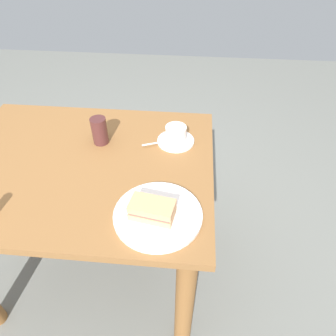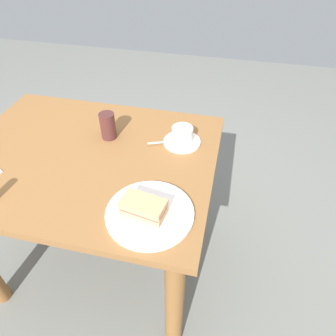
{
  "view_description": "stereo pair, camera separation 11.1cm",
  "coord_description": "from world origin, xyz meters",
  "px_view_note": "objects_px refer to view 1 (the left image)",
  "views": [
    {
      "loc": [
        -0.42,
        0.86,
        1.51
      ],
      "look_at": [
        -0.35,
        0.04,
        0.78
      ],
      "focal_mm": 32.7,
      "sensor_mm": 36.0,
      "label": 1
    },
    {
      "loc": [
        -0.53,
        0.85,
        1.51
      ],
      "look_at": [
        -0.35,
        0.04,
        0.78
      ],
      "focal_mm": 32.7,
      "sensor_mm": 36.0,
      "label": 2
    }
  ],
  "objects_px": {
    "sandwich_plate": "(158,215)",
    "spoon": "(158,143)",
    "coffee_saucer": "(176,141)",
    "coffee_cup": "(176,133)",
    "sandwich_front": "(152,210)",
    "drinking_glass": "(100,131)",
    "dining_table": "(87,191)"
  },
  "relations": [
    {
      "from": "sandwich_plate",
      "to": "spoon",
      "type": "xyz_separation_m",
      "value": [
        0.05,
        -0.37,
        0.01
      ]
    },
    {
      "from": "coffee_saucer",
      "to": "coffee_cup",
      "type": "distance_m",
      "value": 0.04
    },
    {
      "from": "sandwich_front",
      "to": "coffee_saucer",
      "type": "distance_m",
      "value": 0.42
    },
    {
      "from": "sandwich_plate",
      "to": "coffee_cup",
      "type": "bearing_deg",
      "value": -93.85
    },
    {
      "from": "coffee_saucer",
      "to": "coffee_cup",
      "type": "height_order",
      "value": "coffee_cup"
    },
    {
      "from": "sandwich_front",
      "to": "coffee_cup",
      "type": "xyz_separation_m",
      "value": [
        -0.04,
        -0.42,
        0.0
      ]
    },
    {
      "from": "coffee_cup",
      "to": "spoon",
      "type": "height_order",
      "value": "coffee_cup"
    },
    {
      "from": "spoon",
      "to": "drinking_glass",
      "type": "height_order",
      "value": "drinking_glass"
    },
    {
      "from": "dining_table",
      "to": "coffee_cup",
      "type": "height_order",
      "value": "coffee_cup"
    },
    {
      "from": "sandwich_plate",
      "to": "dining_table",
      "type": "bearing_deg",
      "value": -35.35
    },
    {
      "from": "dining_table",
      "to": "sandwich_front",
      "type": "xyz_separation_m",
      "value": [
        -0.32,
        0.25,
        0.2
      ]
    },
    {
      "from": "sandwich_front",
      "to": "drinking_glass",
      "type": "height_order",
      "value": "drinking_glass"
    },
    {
      "from": "coffee_saucer",
      "to": "drinking_glass",
      "type": "relative_size",
      "value": 1.35
    },
    {
      "from": "sandwich_plate",
      "to": "drinking_glass",
      "type": "distance_m",
      "value": 0.47
    },
    {
      "from": "coffee_cup",
      "to": "dining_table",
      "type": "bearing_deg",
      "value": 24.96
    },
    {
      "from": "sandwich_front",
      "to": "sandwich_plate",
      "type": "bearing_deg",
      "value": -146.03
    },
    {
      "from": "drinking_glass",
      "to": "dining_table",
      "type": "bearing_deg",
      "value": 69.44
    },
    {
      "from": "dining_table",
      "to": "sandwich_plate",
      "type": "height_order",
      "value": "sandwich_plate"
    },
    {
      "from": "sandwich_plate",
      "to": "drinking_glass",
      "type": "relative_size",
      "value": 2.51
    },
    {
      "from": "sandwich_plate",
      "to": "drinking_glass",
      "type": "bearing_deg",
      "value": -52.87
    },
    {
      "from": "sandwich_plate",
      "to": "sandwich_front",
      "type": "height_order",
      "value": "sandwich_front"
    },
    {
      "from": "dining_table",
      "to": "coffee_cup",
      "type": "relative_size",
      "value": 8.93
    },
    {
      "from": "coffee_saucer",
      "to": "spoon",
      "type": "xyz_separation_m",
      "value": [
        0.07,
        0.03,
        0.01
      ]
    },
    {
      "from": "dining_table",
      "to": "drinking_glass",
      "type": "height_order",
      "value": "drinking_glass"
    },
    {
      "from": "coffee_saucer",
      "to": "spoon",
      "type": "relative_size",
      "value": 1.61
    },
    {
      "from": "dining_table",
      "to": "sandwich_plate",
      "type": "xyz_separation_m",
      "value": [
        -0.33,
        0.24,
        0.16
      ]
    },
    {
      "from": "dining_table",
      "to": "drinking_glass",
      "type": "distance_m",
      "value": 0.26
    },
    {
      "from": "coffee_saucer",
      "to": "coffee_cup",
      "type": "xyz_separation_m",
      "value": [
        0.0,
        -0.0,
        0.04
      ]
    },
    {
      "from": "sandwich_front",
      "to": "drinking_glass",
      "type": "bearing_deg",
      "value": -55.25
    },
    {
      "from": "coffee_saucer",
      "to": "coffee_cup",
      "type": "bearing_deg",
      "value": -87.52
    },
    {
      "from": "sandwich_front",
      "to": "spoon",
      "type": "xyz_separation_m",
      "value": [
        0.03,
        -0.39,
        -0.03
      ]
    },
    {
      "from": "sandwich_front",
      "to": "spoon",
      "type": "relative_size",
      "value": 1.56
    }
  ]
}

